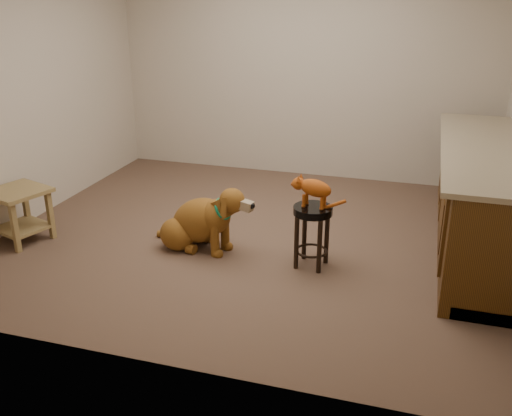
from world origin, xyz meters
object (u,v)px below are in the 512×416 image
(padded_stool, at_px, (312,224))
(wood_stool, at_px, (462,167))
(tabby_kitten, at_px, (313,189))
(golden_retriever, at_px, (200,222))
(side_table, at_px, (19,207))

(padded_stool, distance_m, wood_stool, 2.42)
(tabby_kitten, bearing_deg, wood_stool, 66.34)
(wood_stool, xyz_separation_m, golden_retriever, (-2.23, -2.03, -0.10))
(side_table, distance_m, golden_retriever, 1.65)
(wood_stool, relative_size, golden_retriever, 0.67)
(golden_retriever, distance_m, tabby_kitten, 1.09)
(padded_stool, bearing_deg, wood_stool, 59.65)
(padded_stool, distance_m, side_table, 2.64)
(side_table, xyz_separation_m, golden_retriever, (1.62, 0.32, -0.08))
(golden_retriever, relative_size, tabby_kitten, 2.21)
(padded_stool, relative_size, side_table, 0.88)
(wood_stool, relative_size, side_table, 1.14)
(padded_stool, bearing_deg, tabby_kitten, 167.36)
(padded_stool, bearing_deg, golden_retriever, 176.83)
(padded_stool, xyz_separation_m, side_table, (-2.63, -0.27, -0.05))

